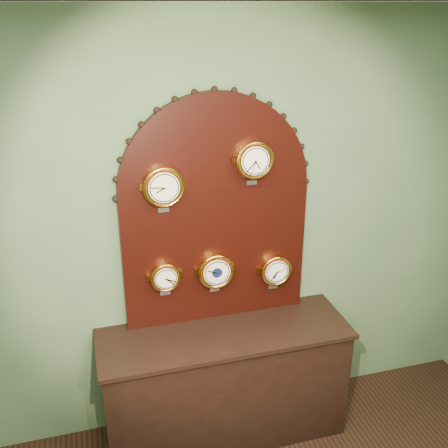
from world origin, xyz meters
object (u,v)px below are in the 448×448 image
object	(u,v)px
shop_counter	(225,385)
barometer	(216,271)
display_board	(215,205)
tide_clock	(275,270)
arabic_clock	(254,160)
hygrometer	(165,277)
roman_clock	(163,186)

from	to	relation	value
shop_counter	barometer	distance (m)	0.82
display_board	tide_clock	distance (m)	0.62
barometer	shop_counter	bearing A→B (deg)	-83.61
display_board	arabic_clock	distance (m)	0.38
hygrometer	barometer	xyz separation A→B (m)	(0.33, -0.00, -0.00)
shop_counter	roman_clock	distance (m)	1.45
arabic_clock	display_board	bearing A→B (deg)	163.44
hygrometer	barometer	world-z (taller)	barometer
arabic_clock	hygrometer	world-z (taller)	arabic_clock
shop_counter	barometer	size ratio (longest dim) A/B	5.52
display_board	arabic_clock	bearing A→B (deg)	-16.56
tide_clock	barometer	bearing A→B (deg)	-179.90
barometer	tide_clock	xyz separation A→B (m)	(0.41, 0.00, -0.05)
arabic_clock	hygrometer	size ratio (longest dim) A/B	1.17
tide_clock	roman_clock	bearing A→B (deg)	-179.93
arabic_clock	tide_clock	xyz separation A→B (m)	(0.17, 0.00, -0.77)
barometer	hygrometer	bearing A→B (deg)	179.77
display_board	roman_clock	xyz separation A→B (m)	(-0.33, -0.07, 0.18)
shop_counter	arabic_clock	size ratio (longest dim) A/B	5.54
hygrometer	roman_clock	bearing A→B (deg)	-5.33
shop_counter	tide_clock	xyz separation A→B (m)	(0.40, 0.15, 0.75)
display_board	tide_clock	bearing A→B (deg)	-9.53
shop_counter	tide_clock	distance (m)	0.86
display_board	tide_clock	world-z (taller)	display_board
display_board	roman_clock	world-z (taller)	display_board
display_board	hygrometer	distance (m)	0.55
arabic_clock	barometer	xyz separation A→B (m)	(-0.24, -0.00, -0.72)
display_board	hygrometer	world-z (taller)	display_board
arabic_clock	barometer	bearing A→B (deg)	-179.96
shop_counter	arabic_clock	distance (m)	1.54
tide_clock	display_board	bearing A→B (deg)	170.47
hygrometer	shop_counter	bearing A→B (deg)	-24.02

